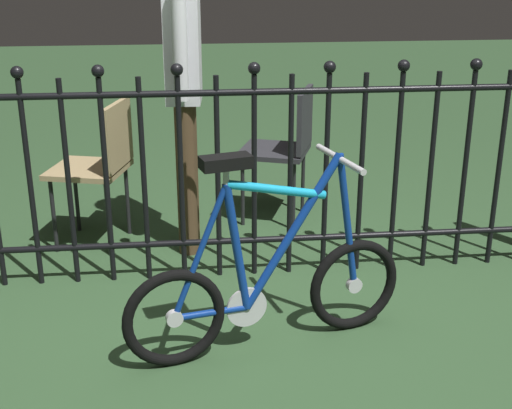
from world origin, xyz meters
name	(u,v)px	position (x,y,z in m)	size (l,w,h in m)	color
ground_plane	(255,333)	(0.00, 0.00, 0.00)	(20.00, 20.00, 0.00)	#31512F
iron_fence	(231,168)	(-0.06, 0.61, 0.59)	(3.66, 0.07, 1.17)	black
bicycle	(268,284)	(0.04, -0.11, 0.30)	(1.23, 0.47, 0.88)	black
chair_charcoal	(287,142)	(0.34, 1.38, 0.51)	(0.51, 0.51, 0.84)	black
chair_tan	(101,159)	(-0.76, 1.10, 0.51)	(0.50, 0.49, 0.84)	black
person_visitor	(184,69)	(-0.28, 1.01, 1.03)	(0.23, 0.47, 1.71)	#4C3823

